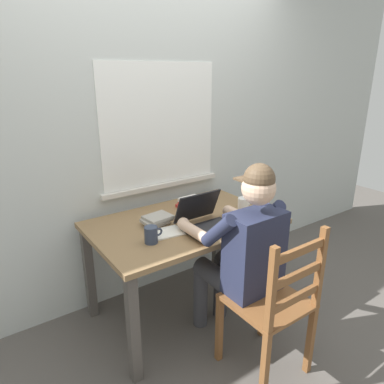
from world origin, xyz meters
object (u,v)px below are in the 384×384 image
(coffee_mug_white, at_px, (244,204))
(desk, at_px, (185,234))
(coffee_mug_dark, at_px, (151,235))
(book_stack_main, at_px, (191,203))
(seated_person, at_px, (242,250))
(computer_mouse, at_px, (239,219))
(laptop, at_px, (206,220))
(book_stack_side, at_px, (157,220))
(wooden_chair, at_px, (274,305))

(coffee_mug_white, bearing_deg, desk, 171.02)
(desk, bearing_deg, coffee_mug_dark, -155.48)
(desk, relative_size, book_stack_main, 6.49)
(desk, height_order, coffee_mug_white, coffee_mug_white)
(seated_person, bearing_deg, computer_mouse, 50.90)
(laptop, bearing_deg, computer_mouse, -12.06)
(laptop, relative_size, book_stack_side, 1.62)
(wooden_chair, distance_m, laptop, 0.68)
(laptop, height_order, book_stack_main, laptop)
(book_stack_main, height_order, book_stack_side, book_stack_main)
(coffee_mug_dark, bearing_deg, book_stack_main, 32.49)
(coffee_mug_dark, bearing_deg, computer_mouse, -5.45)
(wooden_chair, relative_size, coffee_mug_white, 7.91)
(laptop, bearing_deg, coffee_mug_dark, 178.74)
(book_stack_main, distance_m, book_stack_side, 0.39)
(seated_person, relative_size, wooden_chair, 1.32)
(wooden_chair, relative_size, coffee_mug_dark, 8.05)
(desk, relative_size, wooden_chair, 1.34)
(computer_mouse, bearing_deg, desk, 144.43)
(coffee_mug_dark, bearing_deg, desk, 24.52)
(wooden_chair, distance_m, book_stack_main, 0.99)
(laptop, height_order, coffee_mug_dark, laptop)
(wooden_chair, bearing_deg, coffee_mug_white, 60.57)
(seated_person, height_order, wooden_chair, seated_person)
(coffee_mug_dark, height_order, book_stack_main, coffee_mug_dark)
(seated_person, relative_size, laptop, 3.82)
(laptop, distance_m, coffee_mug_white, 0.43)
(seated_person, bearing_deg, coffee_mug_white, 46.29)
(desk, xyz_separation_m, book_stack_main, (0.18, 0.18, 0.14))
(wooden_chair, xyz_separation_m, laptop, (-0.04, 0.60, 0.32))
(computer_mouse, bearing_deg, book_stack_side, 151.04)
(seated_person, relative_size, book_stack_side, 6.19)
(desk, xyz_separation_m, book_stack_side, (-0.19, 0.05, 0.13))
(desk, height_order, seated_person, seated_person)
(laptop, xyz_separation_m, book_stack_main, (0.12, 0.34, -0.01))
(coffee_mug_dark, xyz_separation_m, book_stack_main, (0.53, 0.33, -0.01))
(desk, height_order, wooden_chair, wooden_chair)
(book_stack_side, bearing_deg, wooden_chair, -70.95)
(coffee_mug_white, bearing_deg, seated_person, -133.71)
(seated_person, distance_m, computer_mouse, 0.34)
(desk, height_order, book_stack_side, book_stack_side)
(laptop, bearing_deg, book_stack_side, 137.99)
(computer_mouse, xyz_separation_m, book_stack_main, (-0.13, 0.40, 0.02))
(desk, height_order, laptop, laptop)
(seated_person, relative_size, coffee_mug_white, 10.43)
(wooden_chair, xyz_separation_m, coffee_mug_white, (0.39, 0.69, 0.31))
(computer_mouse, relative_size, coffee_mug_white, 0.83)
(book_stack_side, bearing_deg, seated_person, -62.22)
(seated_person, height_order, coffee_mug_dark, seated_person)
(laptop, distance_m, computer_mouse, 0.26)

